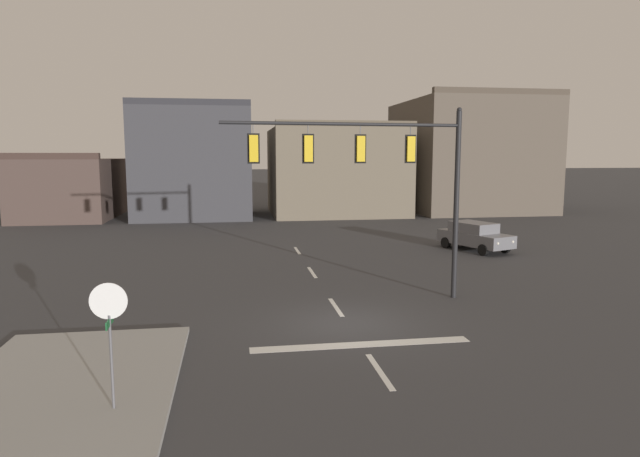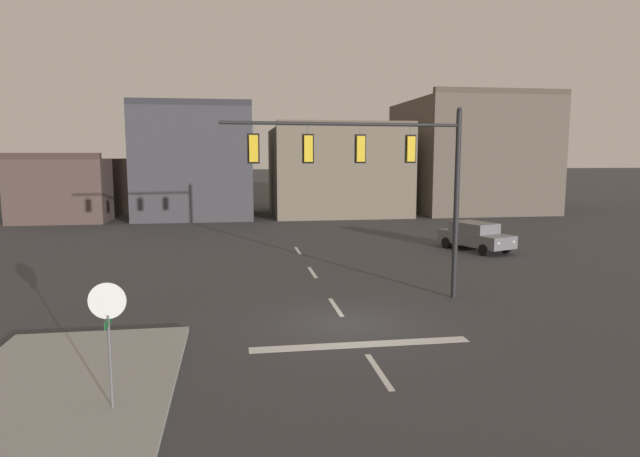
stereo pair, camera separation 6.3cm
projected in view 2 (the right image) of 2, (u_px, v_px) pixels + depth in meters
The scene contains 8 objects.
ground_plane at pixel (347, 324), 17.83m from camera, with size 400.00×400.00×0.00m, color #353538.
sidewalk_near_corner at pixel (65, 387), 12.77m from camera, with size 5.00×8.00×0.15m, color gray.
stop_bar_paint at pixel (361, 344), 15.87m from camera, with size 6.40×0.50×0.01m, color silver.
lane_centreline at pixel (336, 307), 19.79m from camera, with size 0.16×26.40×0.01m.
signal_mast_near_side at pixel (380, 165), 19.82m from camera, with size 8.78×0.79×7.14m.
stop_sign at pixel (108, 315), 11.33m from camera, with size 0.76×0.64×2.83m.
car_lot_nearside at pixel (475, 236), 31.46m from camera, with size 3.26×4.75×1.61m.
building_row at pixel (345, 165), 51.80m from camera, with size 46.71×13.90×11.10m.
Camera 2 is at (-3.50, -16.94, 5.40)m, focal length 31.04 mm.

